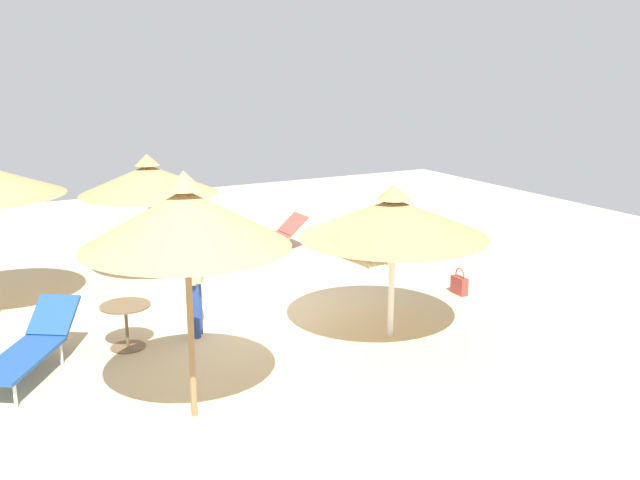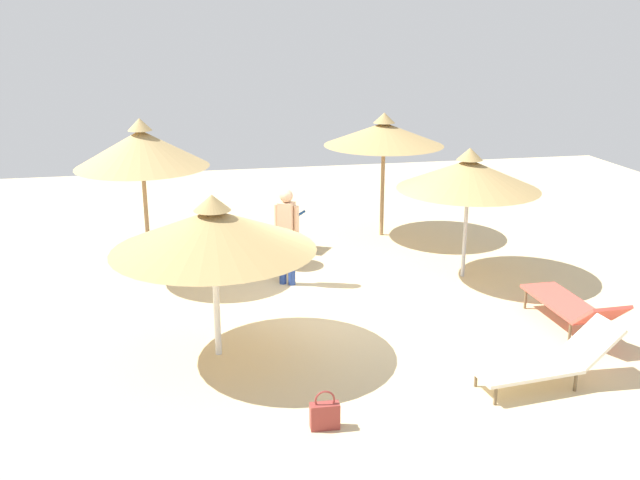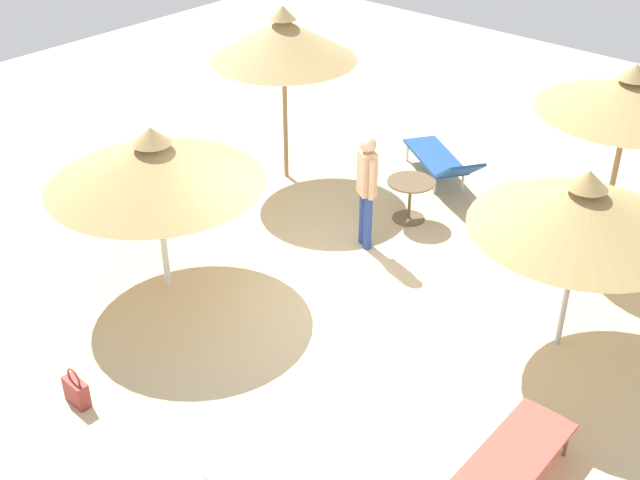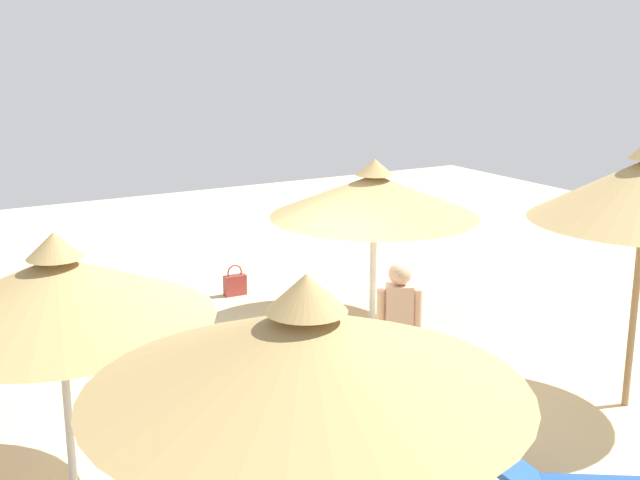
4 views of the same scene
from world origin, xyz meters
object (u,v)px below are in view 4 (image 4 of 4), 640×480
(parasol_umbrella_near_left, at_px, (58,288))
(lounge_chair_near_right, at_px, (36,314))
(parasol_umbrella_edge, at_px, (307,351))
(person_standing_far_right, at_px, (399,332))
(side_table_round, at_px, (462,425))
(parasol_umbrella_center, at_px, (374,195))
(handbag, at_px, (235,284))

(parasol_umbrella_near_left, bearing_deg, lounge_chair_near_right, 172.85)
(parasol_umbrella_edge, bearing_deg, person_standing_far_right, 136.22)
(side_table_round, bearing_deg, parasol_umbrella_edge, -57.83)
(person_standing_far_right, bearing_deg, parasol_umbrella_center, 151.49)
(parasol_umbrella_center, height_order, person_standing_far_right, parasol_umbrella_center)
(parasol_umbrella_center, distance_m, parasol_umbrella_edge, 6.62)
(lounge_chair_near_right, height_order, handbag, lounge_chair_near_right)
(parasol_umbrella_near_left, relative_size, handbag, 5.23)
(parasol_umbrella_near_left, height_order, handbag, parasol_umbrella_near_left)
(parasol_umbrella_near_left, distance_m, parasol_umbrella_center, 5.29)
(parasol_umbrella_near_left, relative_size, lounge_chair_near_right, 1.28)
(handbag, bearing_deg, side_table_round, -3.41)
(parasol_umbrella_center, bearing_deg, parasol_umbrella_edge, -36.95)
(parasol_umbrella_center, relative_size, parasol_umbrella_edge, 1.05)
(parasol_umbrella_near_left, xyz_separation_m, person_standing_far_right, (0.24, 3.30, -0.93))
(parasol_umbrella_edge, height_order, lounge_chair_near_right, parasol_umbrella_edge)
(parasol_umbrella_edge, xyz_separation_m, side_table_round, (-1.58, 2.52, -1.80))
(parasol_umbrella_edge, bearing_deg, handbag, 159.10)
(lounge_chair_near_right, xyz_separation_m, side_table_round, (5.50, 2.74, 0.10))
(parasol_umbrella_center, height_order, lounge_chair_near_right, parasol_umbrella_center)
(parasol_umbrella_center, xyz_separation_m, lounge_chair_near_right, (-1.80, -4.20, -1.51))
(handbag, bearing_deg, person_standing_far_right, -3.79)
(parasol_umbrella_edge, height_order, person_standing_far_right, parasol_umbrella_edge)
(parasol_umbrella_near_left, relative_size, side_table_round, 3.52)
(parasol_umbrella_center, bearing_deg, person_standing_far_right, -28.51)
(parasol_umbrella_center, distance_m, handbag, 3.02)
(parasol_umbrella_near_left, xyz_separation_m, lounge_chair_near_right, (-4.18, 0.52, -1.60))
(parasol_umbrella_near_left, relative_size, parasol_umbrella_center, 0.91)
(parasol_umbrella_near_left, bearing_deg, handbag, 141.92)
(person_standing_far_right, bearing_deg, handbag, 176.21)
(parasol_umbrella_near_left, bearing_deg, person_standing_far_right, 85.88)
(parasol_umbrella_center, distance_m, person_standing_far_right, 3.10)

